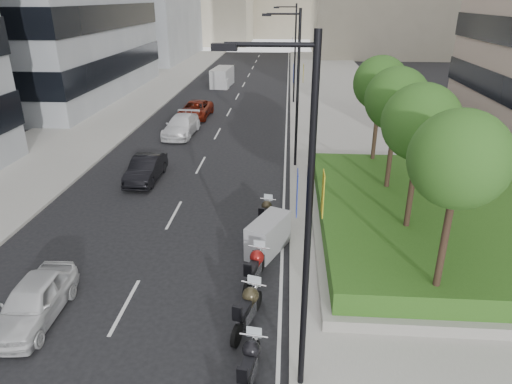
# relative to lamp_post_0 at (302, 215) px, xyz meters

# --- Properties ---
(sidewalk_right) EXTENTS (10.00, 100.00, 0.15)m
(sidewalk_right) POSITION_rel_lamp_post_0_xyz_m (4.86, 29.00, -4.99)
(sidewalk_right) COLOR #9E9B93
(sidewalk_right) RESTS_ON ground
(sidewalk_left) EXTENTS (8.00, 100.00, 0.15)m
(sidewalk_left) POSITION_rel_lamp_post_0_xyz_m (-16.14, 29.00, -4.99)
(sidewalk_left) COLOR #9E9B93
(sidewalk_left) RESTS_ON ground
(lane_edge) EXTENTS (0.12, 100.00, 0.01)m
(lane_edge) POSITION_rel_lamp_post_0_xyz_m (-0.44, 29.00, -5.06)
(lane_edge) COLOR silver
(lane_edge) RESTS_ON ground
(lane_centre) EXTENTS (0.12, 100.00, 0.01)m
(lane_centre) POSITION_rel_lamp_post_0_xyz_m (-5.64, 29.00, -5.06)
(lane_centre) COLOR silver
(lane_centre) RESTS_ON ground
(planter) EXTENTS (10.00, 14.00, 0.40)m
(planter) POSITION_rel_lamp_post_0_xyz_m (5.86, 9.00, -4.72)
(planter) COLOR gray
(planter) RESTS_ON sidewalk_right
(hedge) EXTENTS (9.40, 13.40, 0.80)m
(hedge) POSITION_rel_lamp_post_0_xyz_m (5.86, 9.00, -4.12)
(hedge) COLOR #224914
(hedge) RESTS_ON planter
(tree_0) EXTENTS (2.80, 2.80, 6.30)m
(tree_0) POSITION_rel_lamp_post_0_xyz_m (4.36, 3.00, 0.36)
(tree_0) COLOR #332319
(tree_0) RESTS_ON planter
(tree_1) EXTENTS (2.80, 2.80, 6.30)m
(tree_1) POSITION_rel_lamp_post_0_xyz_m (4.36, 7.00, 0.36)
(tree_1) COLOR #332319
(tree_1) RESTS_ON planter
(tree_2) EXTENTS (2.80, 2.80, 6.30)m
(tree_2) POSITION_rel_lamp_post_0_xyz_m (4.36, 11.00, 0.36)
(tree_2) COLOR #332319
(tree_2) RESTS_ON planter
(tree_3) EXTENTS (2.80, 2.80, 6.30)m
(tree_3) POSITION_rel_lamp_post_0_xyz_m (4.36, 15.00, 0.36)
(tree_3) COLOR #332319
(tree_3) RESTS_ON planter
(lamp_post_0) EXTENTS (2.34, 0.45, 9.00)m
(lamp_post_0) POSITION_rel_lamp_post_0_xyz_m (0.00, 0.00, 0.00)
(lamp_post_0) COLOR black
(lamp_post_0) RESTS_ON ground
(lamp_post_1) EXTENTS (2.34, 0.45, 9.00)m
(lamp_post_1) POSITION_rel_lamp_post_0_xyz_m (0.00, 17.00, 0.00)
(lamp_post_1) COLOR black
(lamp_post_1) RESTS_ON ground
(lamp_post_2) EXTENTS (2.34, 0.45, 9.00)m
(lamp_post_2) POSITION_rel_lamp_post_0_xyz_m (0.00, 35.00, 0.00)
(lamp_post_2) COLOR black
(lamp_post_2) RESTS_ON ground
(motorcycle_2) EXTENTS (0.78, 2.33, 1.16)m
(motorcycle_2) POSITION_rel_lamp_post_0_xyz_m (-1.20, 0.02, -4.44)
(motorcycle_2) COLOR black
(motorcycle_2) RESTS_ON ground
(motorcycle_3) EXTENTS (0.97, 2.42, 1.23)m
(motorcycle_3) POSITION_rel_lamp_post_0_xyz_m (-1.45, 2.32, -4.41)
(motorcycle_3) COLOR black
(motorcycle_3) RESTS_ON ground
(motorcycle_4) EXTENTS (0.85, 2.39, 1.20)m
(motorcycle_4) POSITION_rel_lamp_post_0_xyz_m (-1.39, 4.66, -4.42)
(motorcycle_4) COLOR black
(motorcycle_4) RESTS_ON ground
(motorcycle_5) EXTENTS (1.82, 2.54, 1.43)m
(motorcycle_5) POSITION_rel_lamp_post_0_xyz_m (-1.02, 6.95, -4.35)
(motorcycle_5) COLOR black
(motorcycle_5) RESTS_ON ground
(motorcycle_6) EXTENTS (0.73, 2.18, 1.09)m
(motorcycle_6) POSITION_rel_lamp_post_0_xyz_m (-1.25, 9.24, -4.48)
(motorcycle_6) COLOR black
(motorcycle_6) RESTS_ON ground
(car_a) EXTENTS (1.70, 4.00, 1.35)m
(car_a) POSITION_rel_lamp_post_0_xyz_m (-8.26, 2.20, -4.39)
(car_a) COLOR silver
(car_a) RESTS_ON ground
(car_b) EXTENTS (1.47, 4.16, 1.37)m
(car_b) POSITION_rel_lamp_post_0_xyz_m (-8.21, 14.26, -4.38)
(car_b) COLOR black
(car_b) RESTS_ON ground
(car_c) EXTENTS (2.27, 5.08, 1.45)m
(car_c) POSITION_rel_lamp_post_0_xyz_m (-8.24, 23.42, -4.34)
(car_c) COLOR white
(car_c) RESTS_ON ground
(car_d) EXTENTS (2.49, 5.08, 1.39)m
(car_d) POSITION_rel_lamp_post_0_xyz_m (-8.20, 28.76, -4.37)
(car_d) COLOR maroon
(car_d) RESTS_ON ground
(delivery_van) EXTENTS (2.23, 5.01, 2.04)m
(delivery_van) POSITION_rel_lamp_post_0_xyz_m (-8.02, 43.70, -4.11)
(delivery_van) COLOR silver
(delivery_van) RESTS_ON ground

